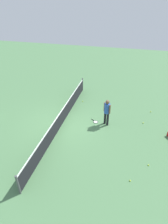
{
  "coord_description": "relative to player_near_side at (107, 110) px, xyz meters",
  "views": [
    {
      "loc": [
        -9.03,
        -3.75,
        7.05
      ],
      "look_at": [
        0.34,
        -1.33,
        0.9
      ],
      "focal_mm": 30.6,
      "sensor_mm": 36.0,
      "label": 1
    }
  ],
  "objects": [
    {
      "name": "tennis_ball_baseline",
      "position": [
        2.41,
        2.15,
        -0.98
      ],
      "size": [
        0.07,
        0.07,
        0.07
      ],
      "primitive_type": "sphere",
      "color": "#C6E033",
      "rests_on": "ground_plane"
    },
    {
      "name": "tennis_ball_midcourt",
      "position": [
        -3.95,
        -1.69,
        -0.98
      ],
      "size": [
        0.07,
        0.07,
        0.07
      ],
      "primitive_type": "sphere",
      "color": "#C6E033",
      "rests_on": "ground_plane"
    },
    {
      "name": "ground_plane",
      "position": [
        -0.68,
        2.66,
        -1.01
      ],
      "size": [
        40.0,
        40.0,
        0.0
      ],
      "primitive_type": "plane",
      "color": "#4C7A4C"
    },
    {
      "name": "player_near_side",
      "position": [
        0.0,
        0.0,
        0.0
      ],
      "size": [
        0.47,
        0.48,
        1.7
      ],
      "color": "black",
      "rests_on": "ground_plane"
    },
    {
      "name": "tennis_ball_near_player",
      "position": [
        2.17,
        -2.77,
        -0.98
      ],
      "size": [
        0.07,
        0.07,
        0.07
      ],
      "primitive_type": "sphere",
      "color": "#C6E033",
      "rests_on": "ground_plane"
    },
    {
      "name": "tennis_ball_by_net",
      "position": [
        -2.83,
        -2.5,
        -0.98
      ],
      "size": [
        0.07,
        0.07,
        0.07
      ],
      "primitive_type": "sphere",
      "color": "#C6E033",
      "rests_on": "ground_plane"
    },
    {
      "name": "court_net",
      "position": [
        -0.68,
        2.66,
        -0.51
      ],
      "size": [
        10.09,
        0.09,
        1.07
      ],
      "color": "#4C4C51",
      "rests_on": "ground_plane"
    },
    {
      "name": "tennis_racket_near_player",
      "position": [
        0.07,
        0.69,
        -1.0
      ],
      "size": [
        0.5,
        0.56,
        0.03
      ],
      "color": "black",
      "rests_on": "ground_plane"
    },
    {
      "name": "tennis_ball_stray_left",
      "position": [
        0.68,
        -2.26,
        -0.98
      ],
      "size": [
        0.07,
        0.07,
        0.07
      ],
      "primitive_type": "sphere",
      "color": "#C6E033",
      "rests_on": "ground_plane"
    }
  ]
}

